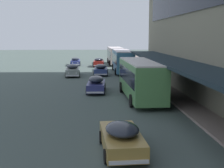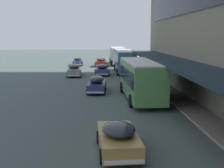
% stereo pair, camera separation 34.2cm
% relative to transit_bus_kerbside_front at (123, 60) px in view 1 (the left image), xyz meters
% --- Properties ---
extents(transit_bus_kerbside_front, '(2.74, 10.36, 3.30)m').
position_rel_transit_bus_kerbside_front_xyz_m(transit_bus_kerbside_front, '(0.00, 0.00, 0.00)').
color(transit_bus_kerbside_front, teal).
rests_on(transit_bus_kerbside_front, ground).
extents(transit_bus_kerbside_rear, '(2.85, 10.68, 3.23)m').
position_rel_transit_bus_kerbside_front_xyz_m(transit_bus_kerbside_rear, '(-0.04, 13.73, -0.04)').
color(transit_bus_kerbside_rear, beige).
rests_on(transit_bus_kerbside_rear, ground).
extents(transit_bus_kerbside_far, '(2.95, 9.92, 3.29)m').
position_rel_transit_bus_kerbside_front_xyz_m(transit_bus_kerbside_far, '(-0.39, -19.82, -0.01)').
color(transit_bus_kerbside_far, '#528D4E').
rests_on(transit_bus_kerbside_far, ground).
extents(sedan_lead_mid, '(2.06, 4.85, 1.61)m').
position_rel_transit_bus_kerbside_front_xyz_m(sedan_lead_mid, '(-7.17, -3.75, -1.10)').
color(sedan_lead_mid, gray).
rests_on(sedan_lead_mid, ground).
extents(sedan_oncoming_front, '(2.09, 4.58, 1.55)m').
position_rel_transit_bus_kerbside_front_xyz_m(sedan_oncoming_front, '(-3.30, -2.86, -1.14)').
color(sedan_oncoming_front, navy).
rests_on(sedan_oncoming_front, ground).
extents(sedan_trailing_mid, '(2.02, 4.43, 1.44)m').
position_rel_transit_bus_kerbside_front_xyz_m(sedan_trailing_mid, '(-3.16, -32.12, -1.18)').
color(sedan_trailing_mid, olive).
rests_on(sedan_trailing_mid, ground).
extents(sedan_lead_near, '(2.05, 4.45, 1.53)m').
position_rel_transit_bus_kerbside_front_xyz_m(sedan_lead_near, '(-3.35, 9.66, -1.14)').
color(sedan_lead_near, '#AE231B').
rests_on(sedan_lead_near, ground).
extents(sedan_second_near, '(1.90, 5.04, 1.44)m').
position_rel_transit_bus_kerbside_front_xyz_m(sedan_second_near, '(-7.63, 12.36, -1.18)').
color(sedan_second_near, navy).
rests_on(sedan_second_near, ground).
extents(sedan_far_back, '(1.96, 4.88, 1.60)m').
position_rel_transit_bus_kerbside_front_xyz_m(sedan_far_back, '(-4.14, -16.15, -1.11)').
color(sedan_far_back, navy).
rests_on(sedan_far_back, ground).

